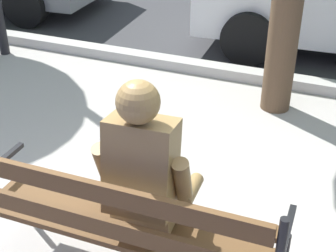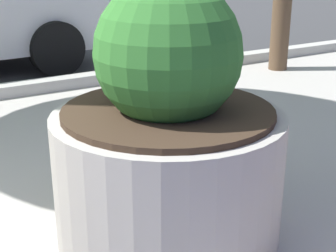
% 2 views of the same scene
% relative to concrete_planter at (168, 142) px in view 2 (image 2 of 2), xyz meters
% --- Properties ---
extents(concrete_planter, '(1.15, 1.15, 1.31)m').
position_rel_concrete_planter_xyz_m(concrete_planter, '(0.00, 0.00, 0.00)').
color(concrete_planter, '#A8A399').
rests_on(concrete_planter, ground).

